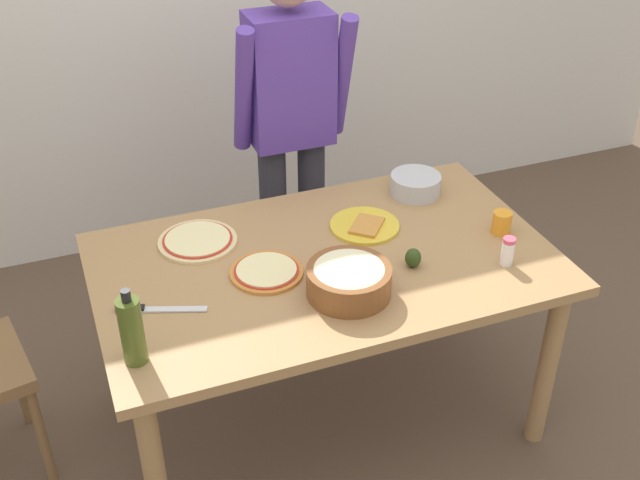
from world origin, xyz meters
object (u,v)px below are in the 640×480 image
pizza_cooked_on_tray (267,271)px  pizza_raw_on_board (198,241)px  popcorn_bowl (348,278)px  olive_oil_bottle (132,330)px  dining_table (325,280)px  cup_orange (502,223)px  plate_with_slice (365,226)px  mixing_bowl_steel (415,184)px  chef_knife (150,309)px  avocado (413,258)px  person_cook (291,122)px  salt_shaker (508,251)px

pizza_cooked_on_tray → pizza_raw_on_board: bearing=122.4°
popcorn_bowl → olive_oil_bottle: (-0.71, -0.08, 0.05)m
popcorn_bowl → olive_oil_bottle: 0.71m
dining_table → popcorn_bowl: size_ratio=5.71×
olive_oil_bottle → cup_orange: olive_oil_bottle is taller
dining_table → pizza_raw_on_board: bearing=146.0°
plate_with_slice → cup_orange: size_ratio=3.06×
popcorn_bowl → mixing_bowl_steel: bearing=45.6°
olive_oil_bottle → chef_knife: 0.26m
pizza_raw_on_board → avocado: size_ratio=4.09×
pizza_raw_on_board → person_cook: bearing=42.7°
pizza_raw_on_board → mixing_bowl_steel: size_ratio=1.43×
pizza_cooked_on_tray → avocado: avocado is taller
mixing_bowl_steel → salt_shaker: (0.07, -0.56, 0.01)m
avocado → olive_oil_bottle: bearing=-171.7°
plate_with_slice → avocado: avocado is taller
cup_orange → person_cook: bearing=122.6°
person_cook → pizza_raw_on_board: person_cook is taller
popcorn_bowl → cup_orange: size_ratio=3.29×
pizza_raw_on_board → olive_oil_bottle: bearing=-119.8°
chef_knife → olive_oil_bottle: bearing=-110.4°
cup_orange → chef_knife: (-1.30, -0.00, -0.04)m
pizza_raw_on_board → mixing_bowl_steel: 0.90m
pizza_raw_on_board → plate_with_slice: (0.61, -0.12, -0.00)m
salt_shaker → avocado: salt_shaker is taller
pizza_cooked_on_tray → chef_knife: bearing=-171.6°
cup_orange → pizza_raw_on_board: bearing=162.6°
dining_table → mixing_bowl_steel: 0.61m
olive_oil_bottle → person_cook: bearing=50.9°
mixing_bowl_steel → olive_oil_bottle: size_ratio=0.78×
avocado → pizza_cooked_on_tray: bearing=164.1°
person_cook → olive_oil_bottle: person_cook is taller
plate_with_slice → popcorn_bowl: bearing=-121.5°
person_cook → mixing_bowl_steel: 0.60m
olive_oil_bottle → salt_shaker: 1.29m
person_cook → avocado: 0.92m
pizza_cooked_on_tray → plate_with_slice: size_ratio=0.97×
pizza_raw_on_board → olive_oil_bottle: size_ratio=1.12×
dining_table → chef_knife: 0.64m
chef_knife → person_cook: bearing=47.1°
plate_with_slice → popcorn_bowl: 0.42m
dining_table → chef_knife: bearing=-173.7°
dining_table → mixing_bowl_steel: mixing_bowl_steel is taller
cup_orange → pizza_cooked_on_tray: bearing=176.2°
popcorn_bowl → mixing_bowl_steel: (0.51, 0.52, -0.02)m
pizza_cooked_on_tray → olive_oil_bottle: olive_oil_bottle is taller
dining_table → salt_shaker: 0.65m
mixing_bowl_steel → chef_knife: 1.19m
person_cook → pizza_raw_on_board: size_ratio=5.66×
dining_table → mixing_bowl_steel: bearing=31.2°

